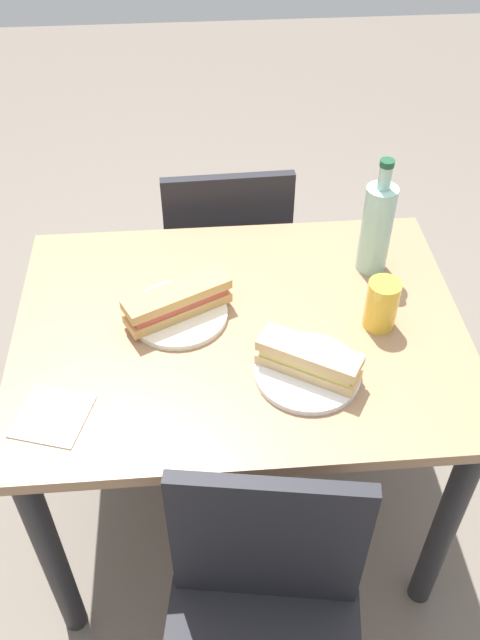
{
  "coord_description": "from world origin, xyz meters",
  "views": [
    {
      "loc": [
        -0.09,
        -1.15,
        1.86
      ],
      "look_at": [
        0.0,
        0.0,
        0.76
      ],
      "focal_mm": 38.3,
      "sensor_mm": 36.0,
      "label": 1
    }
  ],
  "objects_px": {
    "plate_far": "(308,372)",
    "knife_far": "(313,351)",
    "beer_glass": "(382,304)",
    "baguette_sandwich_near": "(178,301)",
    "water_bottle": "(377,227)",
    "plate_near": "(179,314)",
    "dining_table": "(240,361)",
    "knife_near": "(164,299)",
    "baguette_sandwich_far": "(309,359)",
    "chair_near": "(263,629)",
    "chair_far": "(226,257)"
  },
  "relations": [
    {
      "from": "beer_glass",
      "to": "baguette_sandwich_near",
      "type": "bearing_deg",
      "value": 172.13
    },
    {
      "from": "knife_near",
      "to": "beer_glass",
      "type": "relative_size",
      "value": 1.42
    },
    {
      "from": "chair_far",
      "to": "plate_far",
      "type": "height_order",
      "value": "chair_far"
    },
    {
      "from": "plate_far",
      "to": "knife_far",
      "type": "xyz_separation_m",
      "value": [
        0.02,
        0.05,
        0.01
      ]
    },
    {
      "from": "dining_table",
      "to": "plate_near",
      "type": "relative_size",
      "value": 4.53
    },
    {
      "from": "baguette_sandwich_near",
      "to": "water_bottle",
      "type": "distance_m",
      "value": 0.52
    },
    {
      "from": "plate_near",
      "to": "knife_far",
      "type": "height_order",
      "value": "knife_far"
    },
    {
      "from": "chair_near",
      "to": "knife_far",
      "type": "relative_size",
      "value": 5.81
    },
    {
      "from": "baguette_sandwich_near",
      "to": "baguette_sandwich_far",
      "type": "relative_size",
      "value": 1.15
    },
    {
      "from": "plate_far",
      "to": "knife_far",
      "type": "relative_size",
      "value": 1.62
    },
    {
      "from": "baguette_sandwich_far",
      "to": "baguette_sandwich_near",
      "type": "bearing_deg",
      "value": 143.04
    },
    {
      "from": "plate_near",
      "to": "knife_near",
      "type": "relative_size",
      "value": 1.31
    },
    {
      "from": "knife_far",
      "to": "knife_near",
      "type": "bearing_deg",
      "value": 148.65
    },
    {
      "from": "baguette_sandwich_far",
      "to": "water_bottle",
      "type": "height_order",
      "value": "water_bottle"
    },
    {
      "from": "baguette_sandwich_near",
      "to": "chair_near",
      "type": "bearing_deg",
      "value": -77.62
    },
    {
      "from": "plate_near",
      "to": "baguette_sandwich_near",
      "type": "relative_size",
      "value": 0.89
    },
    {
      "from": "dining_table",
      "to": "chair_near",
      "type": "xyz_separation_m",
      "value": [
        -0.0,
        -0.6,
        -0.14
      ]
    },
    {
      "from": "knife_far",
      "to": "plate_near",
      "type": "bearing_deg",
      "value": 152.13
    },
    {
      "from": "plate_near",
      "to": "dining_table",
      "type": "bearing_deg",
      "value": -17.69
    },
    {
      "from": "dining_table",
      "to": "chair_far",
      "type": "xyz_separation_m",
      "value": [
        0.0,
        0.6,
        -0.14
      ]
    },
    {
      "from": "knife_near",
      "to": "beer_glass",
      "type": "height_order",
      "value": "beer_glass"
    },
    {
      "from": "chair_far",
      "to": "plate_near",
      "type": "bearing_deg",
      "value": -104.83
    },
    {
      "from": "knife_far",
      "to": "water_bottle",
      "type": "xyz_separation_m",
      "value": [
        0.2,
        0.31,
        0.11
      ]
    },
    {
      "from": "knife_near",
      "to": "baguette_sandwich_far",
      "type": "bearing_deg",
      "value": -39.1
    },
    {
      "from": "knife_far",
      "to": "beer_glass",
      "type": "distance_m",
      "value": 0.2
    },
    {
      "from": "water_bottle",
      "to": "chair_far",
      "type": "bearing_deg",
      "value": 131.17
    },
    {
      "from": "chair_far",
      "to": "knife_far",
      "type": "height_order",
      "value": "chair_far"
    },
    {
      "from": "water_bottle",
      "to": "baguette_sandwich_near",
      "type": "bearing_deg",
      "value": -163.28
    },
    {
      "from": "beer_glass",
      "to": "dining_table",
      "type": "bearing_deg",
      "value": 176.64
    },
    {
      "from": "chair_near",
      "to": "baguette_sandwich_near",
      "type": "relative_size",
      "value": 3.21
    },
    {
      "from": "dining_table",
      "to": "chair_near",
      "type": "height_order",
      "value": "chair_near"
    },
    {
      "from": "plate_far",
      "to": "beer_glass",
      "type": "bearing_deg",
      "value": 37.25
    },
    {
      "from": "dining_table",
      "to": "water_bottle",
      "type": "distance_m",
      "value": 0.47
    },
    {
      "from": "dining_table",
      "to": "chair_near",
      "type": "relative_size",
      "value": 1.26
    },
    {
      "from": "baguette_sandwich_far",
      "to": "plate_near",
      "type": "bearing_deg",
      "value": 143.04
    },
    {
      "from": "dining_table",
      "to": "baguette_sandwich_far",
      "type": "xyz_separation_m",
      "value": [
        0.14,
        -0.16,
        0.17
      ]
    },
    {
      "from": "knife_near",
      "to": "beer_glass",
      "type": "bearing_deg",
      "value": -12.3
    },
    {
      "from": "chair_near",
      "to": "baguette_sandwich_near",
      "type": "height_order",
      "value": "chair_near"
    },
    {
      "from": "dining_table",
      "to": "knife_near",
      "type": "distance_m",
      "value": 0.24
    },
    {
      "from": "plate_near",
      "to": "beer_glass",
      "type": "bearing_deg",
      "value": -7.87
    },
    {
      "from": "baguette_sandwich_near",
      "to": "beer_glass",
      "type": "height_order",
      "value": "beer_glass"
    },
    {
      "from": "baguette_sandwich_far",
      "to": "beer_glass",
      "type": "relative_size",
      "value": 1.82
    },
    {
      "from": "knife_near",
      "to": "beer_glass",
      "type": "distance_m",
      "value": 0.52
    },
    {
      "from": "plate_near",
      "to": "baguette_sandwich_far",
      "type": "height_order",
      "value": "baguette_sandwich_far"
    },
    {
      "from": "plate_near",
      "to": "chair_near",
      "type": "bearing_deg",
      "value": -77.62
    },
    {
      "from": "knife_far",
      "to": "chair_near",
      "type": "bearing_deg",
      "value": -107.79
    },
    {
      "from": "chair_near",
      "to": "beer_glass",
      "type": "distance_m",
      "value": 0.74
    },
    {
      "from": "chair_far",
      "to": "chair_near",
      "type": "xyz_separation_m",
      "value": [
        -0.0,
        -1.19,
        0.0
      ]
    },
    {
      "from": "beer_glass",
      "to": "plate_far",
      "type": "bearing_deg",
      "value": -142.75
    },
    {
      "from": "plate_far",
      "to": "knife_far",
      "type": "height_order",
      "value": "knife_far"
    }
  ]
}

